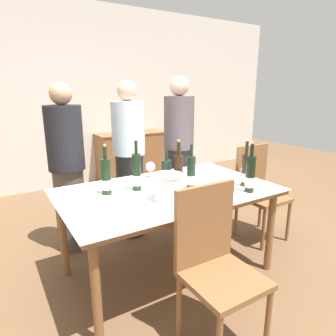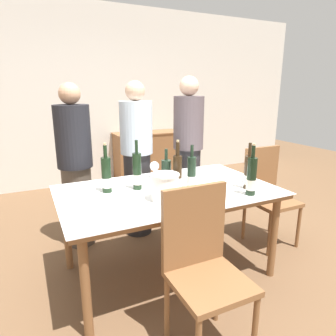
% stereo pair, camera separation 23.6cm
% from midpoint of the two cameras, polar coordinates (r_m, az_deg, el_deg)
% --- Properties ---
extents(ground_plane, '(12.00, 12.00, 0.00)m').
position_cam_midpoint_polar(ground_plane, '(2.75, -2.60, -19.04)').
color(ground_plane, brown).
extents(back_wall, '(8.00, 0.10, 2.80)m').
position_cam_midpoint_polar(back_wall, '(5.01, -19.44, 12.59)').
color(back_wall, silver).
rests_on(back_wall, ground_plane).
extents(sideboard_cabinet, '(1.13, 0.46, 0.82)m').
position_cam_midpoint_polar(sideboard_cabinet, '(5.12, -8.31, 2.12)').
color(sideboard_cabinet, brown).
rests_on(sideboard_cabinet, ground_plane).
extents(dining_table, '(1.71, 1.04, 0.75)m').
position_cam_midpoint_polar(dining_table, '(2.43, -2.79, -5.67)').
color(dining_table, brown).
rests_on(dining_table, ground_plane).
extents(ice_bucket, '(0.21, 0.21, 0.20)m').
position_cam_midpoint_polar(ice_bucket, '(2.16, -3.07, -3.55)').
color(ice_bucket, white).
rests_on(ice_bucket, dining_table).
extents(wine_bottle_0, '(0.07, 0.07, 0.36)m').
position_cam_midpoint_polar(wine_bottle_0, '(2.40, 1.62, -1.08)').
color(wine_bottle_0, '#1E3323').
rests_on(wine_bottle_0, dining_table).
extents(wine_bottle_1, '(0.07, 0.07, 0.40)m').
position_cam_midpoint_polar(wine_bottle_1, '(2.37, 12.70, -1.33)').
color(wine_bottle_1, black).
rests_on(wine_bottle_1, dining_table).
extents(wine_bottle_2, '(0.07, 0.07, 0.38)m').
position_cam_midpoint_polar(wine_bottle_2, '(2.52, 11.95, -0.55)').
color(wine_bottle_2, '#332314').
rests_on(wine_bottle_2, dining_table).
extents(wine_bottle_3, '(0.08, 0.08, 0.39)m').
position_cam_midpoint_polar(wine_bottle_3, '(2.34, -14.52, -1.79)').
color(wine_bottle_3, black).
rests_on(wine_bottle_3, dining_table).
extents(wine_bottle_4, '(0.07, 0.07, 0.42)m').
position_cam_midpoint_polar(wine_bottle_4, '(2.30, -0.94, -1.35)').
color(wine_bottle_4, '#332314').
rests_on(wine_bottle_4, dining_table).
extents(wine_bottle_5, '(0.08, 0.08, 0.34)m').
position_cam_midpoint_polar(wine_bottle_5, '(2.36, -3.16, -1.63)').
color(wine_bottle_5, '#1E3323').
rests_on(wine_bottle_5, dining_table).
extents(wine_bottle_6, '(0.07, 0.07, 0.40)m').
position_cam_midpoint_polar(wine_bottle_6, '(2.38, -8.80, -1.02)').
color(wine_bottle_6, black).
rests_on(wine_bottle_6, dining_table).
extents(wine_glass_0, '(0.08, 0.08, 0.14)m').
position_cam_midpoint_polar(wine_glass_0, '(2.69, 12.13, -0.43)').
color(wine_glass_0, white).
rests_on(wine_glass_0, dining_table).
extents(wine_glass_1, '(0.09, 0.09, 0.15)m').
position_cam_midpoint_polar(wine_glass_1, '(2.72, -5.87, 0.18)').
color(wine_glass_1, white).
rests_on(wine_glass_1, dining_table).
extents(wine_glass_2, '(0.07, 0.07, 0.14)m').
position_cam_midpoint_polar(wine_glass_2, '(2.11, 4.45, -4.18)').
color(wine_glass_2, white).
rests_on(wine_glass_2, dining_table).
extents(chair_right_end, '(0.42, 0.42, 0.97)m').
position_cam_midpoint_polar(chair_right_end, '(3.22, 14.69, -3.44)').
color(chair_right_end, brown).
rests_on(chair_right_end, ground_plane).
extents(chair_near_front, '(0.42, 0.42, 0.99)m').
position_cam_midpoint_polar(chair_near_front, '(1.85, 5.06, -16.70)').
color(chair_near_front, brown).
rests_on(chair_near_front, ground_plane).
extents(person_host, '(0.33, 0.33, 1.59)m').
position_cam_midpoint_polar(person_host, '(2.98, -20.78, -0.45)').
color(person_host, '#51473D').
rests_on(person_host, ground_plane).
extents(person_guest_left, '(0.33, 0.33, 1.61)m').
position_cam_midpoint_polar(person_guest_left, '(3.11, -9.55, 1.16)').
color(person_guest_left, '#262628').
rests_on(person_guest_left, ground_plane).
extents(person_guest_right, '(0.33, 0.33, 1.66)m').
position_cam_midpoint_polar(person_guest_right, '(3.36, 0.04, 2.94)').
color(person_guest_right, '#2D2D33').
rests_on(person_guest_right, ground_plane).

